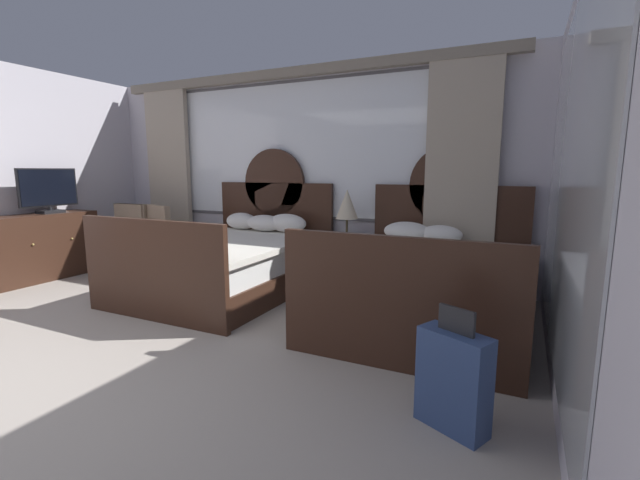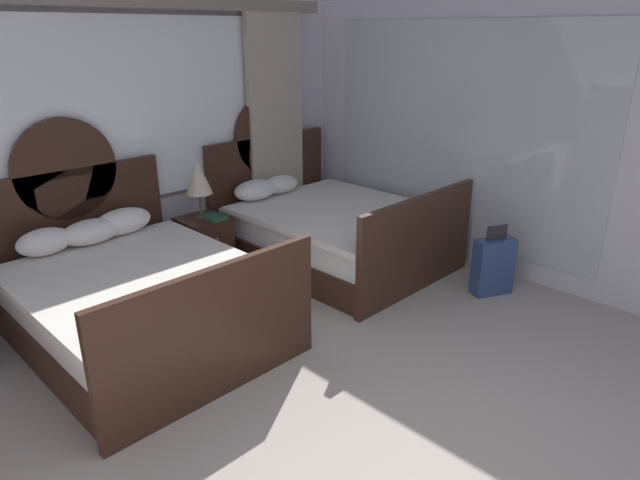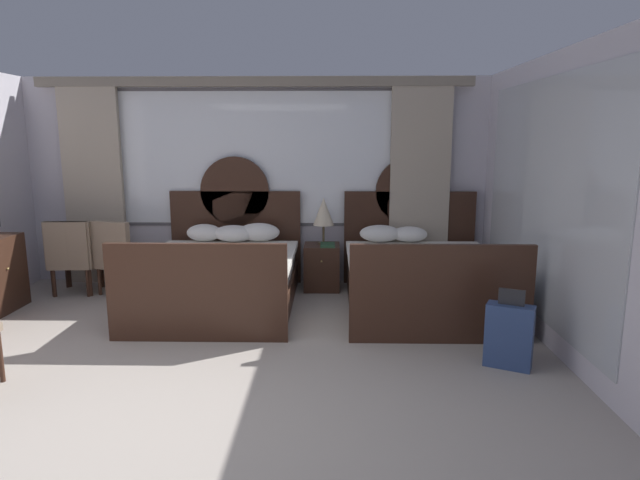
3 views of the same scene
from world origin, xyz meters
TOP-DOWN VIEW (x-y plane):
  - wall_back_window at (0.00, 3.93)m, footprint 6.04×0.22m
  - wall_right_mirror at (3.05, 1.69)m, footprint 0.08×4.53m
  - bed_near_window at (-0.28, 2.83)m, footprint 1.72×2.23m
  - bed_near_mirror at (2.02, 2.82)m, footprint 1.72×2.23m
  - nightstand_between_beds at (0.87, 3.54)m, footprint 0.45×0.48m
  - table_lamp_on_nightstand at (0.89, 3.59)m, footprint 0.27×0.27m
  - book_on_nightstand at (0.95, 3.45)m, footprint 0.18×0.26m
  - dresser_minibar at (-2.80, 1.98)m, footprint 0.47×1.81m
  - tv_flatscreen at (-2.77, 2.36)m, footprint 0.20×0.75m
  - armchair_by_window_left at (-1.64, 3.27)m, footprint 0.66×0.66m
  - armchair_by_window_centre at (-2.20, 3.27)m, footprint 0.58×0.58m
  - armchair_by_window_right at (-2.21, 3.27)m, footprint 0.53×0.53m
  - suitcase_on_floor at (2.50, 1.15)m, footprint 0.42×0.32m

SIDE VIEW (x-z plane):
  - suitcase_on_floor at x=2.50m, z-range -0.06..0.62m
  - nightstand_between_beds at x=0.87m, z-range 0.00..0.58m
  - bed_near_mirror at x=2.02m, z-range -0.49..1.20m
  - bed_near_window at x=-0.28m, z-range -0.48..1.20m
  - dresser_minibar at x=-2.80m, z-range 0.00..0.85m
  - armchair_by_window_left at x=-1.64m, z-range 0.04..0.97m
  - armchair_by_window_centre at x=-2.20m, z-range 0.04..0.97m
  - armchair_by_window_right at x=-2.21m, z-range 0.04..0.97m
  - book_on_nightstand at x=0.95m, z-range 0.58..0.61m
  - table_lamp_on_nightstand at x=0.89m, z-range 0.70..1.29m
  - tv_flatscreen at x=-2.77m, z-range 0.85..1.43m
  - wall_right_mirror at x=3.05m, z-range 0.00..2.70m
  - wall_back_window at x=0.00m, z-range 0.08..2.78m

